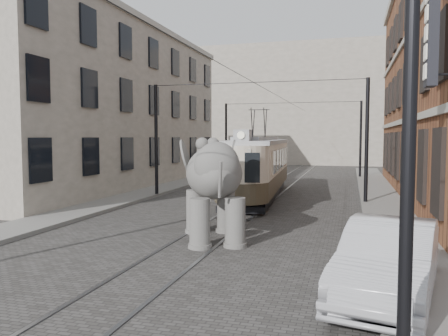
% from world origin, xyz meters
% --- Properties ---
extents(ground, '(120.00, 120.00, 0.00)m').
position_xyz_m(ground, '(0.00, 0.00, 0.00)').
color(ground, '#45423F').
extents(tram_rails, '(1.54, 80.00, 0.02)m').
position_xyz_m(tram_rails, '(0.00, 0.00, 0.01)').
color(tram_rails, slate).
rests_on(tram_rails, ground).
extents(sidewalk_right, '(2.00, 60.00, 0.15)m').
position_xyz_m(sidewalk_right, '(6.00, 0.00, 0.07)').
color(sidewalk_right, slate).
rests_on(sidewalk_right, ground).
extents(sidewalk_left, '(2.00, 60.00, 0.15)m').
position_xyz_m(sidewalk_left, '(-6.50, 0.00, 0.07)').
color(sidewalk_left, slate).
rests_on(sidewalk_left, ground).
extents(stucco_building, '(7.00, 24.00, 10.00)m').
position_xyz_m(stucco_building, '(-11.00, 10.00, 5.00)').
color(stucco_building, gray).
rests_on(stucco_building, ground).
extents(distant_block, '(28.00, 10.00, 14.00)m').
position_xyz_m(distant_block, '(0.00, 40.00, 7.00)').
color(distant_block, gray).
rests_on(distant_block, ground).
extents(catenary, '(11.00, 30.20, 6.00)m').
position_xyz_m(catenary, '(-0.20, 5.00, 3.00)').
color(catenary, black).
rests_on(catenary, ground).
extents(tram, '(3.28, 12.01, 4.71)m').
position_xyz_m(tram, '(-0.25, 7.32, 2.36)').
color(tram, beige).
rests_on(tram, ground).
extents(elephant, '(4.76, 6.01, 3.24)m').
position_xyz_m(elephant, '(0.38, -2.88, 1.62)').
color(elephant, '#5F5D58').
rests_on(elephant, ground).
extents(parked_car, '(2.56, 4.93, 1.55)m').
position_xyz_m(parked_car, '(5.26, -6.83, 0.77)').
color(parked_car, '#B1B0B5').
rests_on(parked_car, ground).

